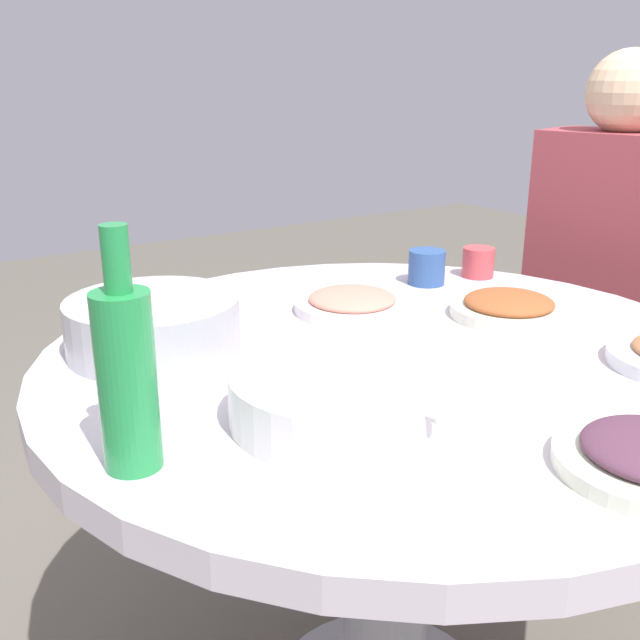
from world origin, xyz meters
TOP-DOWN VIEW (x-y plane):
  - round_dining_table at (0.00, 0.00)m, footprint 1.13×1.13m
  - rice_bowl at (-0.32, 0.21)m, footprint 0.27×0.27m
  - soup_bowl at (-0.21, -0.15)m, footprint 0.28×0.31m
  - dish_stirfry at (0.28, 0.02)m, footprint 0.21×0.21m
  - dish_shrimp at (0.06, 0.20)m, footprint 0.21×0.21m
  - green_bottle at (-0.47, -0.12)m, footprint 0.07×0.07m
  - tea_cup_near at (0.30, 0.27)m, footprint 0.08×0.08m
  - tea_cup_far at (0.43, 0.25)m, footprint 0.07×0.07m
  - stool_for_diner_left at (0.82, 0.21)m, footprint 0.31×0.31m
  - diner_left at (0.82, 0.21)m, footprint 0.41×0.39m

SIDE VIEW (x-z plane):
  - stool_for_diner_left at x=0.82m, z-range 0.00..0.43m
  - round_dining_table at x=0.00m, z-range 0.22..0.94m
  - dish_shrimp at x=0.06m, z-range 0.72..0.76m
  - dish_stirfry at x=0.28m, z-range 0.72..0.76m
  - diner_left at x=0.82m, z-range 0.37..1.13m
  - soup_bowl at x=-0.21m, z-range 0.72..0.79m
  - tea_cup_far at x=0.43m, z-range 0.72..0.79m
  - tea_cup_near at x=0.30m, z-range 0.72..0.79m
  - rice_bowl at x=-0.32m, z-range 0.72..0.81m
  - green_bottle at x=-0.47m, z-range 0.69..0.97m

